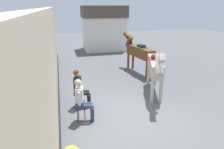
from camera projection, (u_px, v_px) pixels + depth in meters
The scene contains 7 objects.
ground_plane at pixel (111, 83), 9.64m from camera, with size 40.00×40.00×0.00m, color #56565B.
pub_facade_wall at pixel (51, 64), 7.17m from camera, with size 0.34×14.00×3.40m.
distant_cottage at pixel (104, 28), 16.58m from camera, with size 3.40×2.60×3.50m.
seated_visitor_near at pixel (82, 98), 6.26m from camera, with size 0.61×0.48×1.39m.
seated_visitor_far at pixel (80, 86), 7.19m from camera, with size 0.61×0.48×1.39m.
saddled_horse_near at pixel (155, 67), 8.14m from camera, with size 1.28×2.86×2.06m.
saddled_horse_far at pixel (139, 52), 10.85m from camera, with size 0.78×2.98×2.06m.
Camera 1 is at (-2.20, -5.74, 3.45)m, focal length 32.77 mm.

